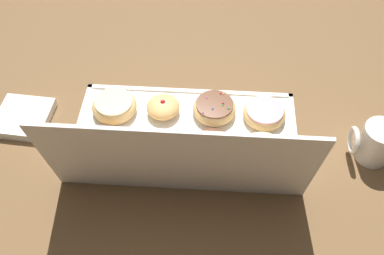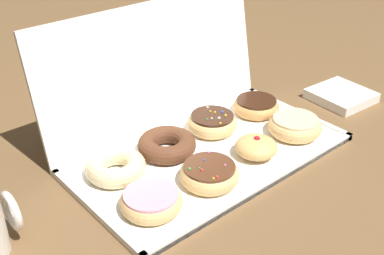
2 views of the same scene
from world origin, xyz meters
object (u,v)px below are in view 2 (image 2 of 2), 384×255
object	(u,v)px
chocolate_cake_ring_donut_5	(167,145)
chocolate_frosted_donut_7	(256,106)
jelly_filled_donut_2	(256,147)
glazed_ring_donut_3	(295,126)
sprinkle_donut_1	(209,174)
pink_frosted_donut_0	(151,201)
sprinkle_donut_6	(212,122)
napkin_stack	(341,96)
donut_box	(211,155)
cruller_donut_4	(116,166)

from	to	relation	value
chocolate_cake_ring_donut_5	chocolate_frosted_donut_7	world-z (taller)	chocolate_cake_ring_donut_5
jelly_filled_donut_2	chocolate_frosted_donut_7	size ratio (longest dim) A/B	0.80
glazed_ring_donut_3	sprinkle_donut_1	bearing A→B (deg)	-177.95
pink_frosted_donut_0	glazed_ring_donut_3	distance (m)	0.39
sprinkle_donut_1	sprinkle_donut_6	world-z (taller)	sprinkle_donut_6
sprinkle_donut_1	glazed_ring_donut_3	size ratio (longest dim) A/B	0.97
napkin_stack	sprinkle_donut_1	bearing A→B (deg)	-174.39
chocolate_cake_ring_donut_5	sprinkle_donut_6	size ratio (longest dim) A/B	1.09
jelly_filled_donut_2	sprinkle_donut_6	size ratio (longest dim) A/B	0.78
sprinkle_donut_1	glazed_ring_donut_3	bearing A→B (deg)	2.05
pink_frosted_donut_0	sprinkle_donut_1	bearing A→B (deg)	-3.53
donut_box	sprinkle_donut_6	world-z (taller)	sprinkle_donut_6
donut_box	sprinkle_donut_6	xyz separation A→B (m)	(0.06, 0.07, 0.03)
cruller_donut_4	chocolate_cake_ring_donut_5	size ratio (longest dim) A/B	0.97
sprinkle_donut_1	napkin_stack	world-z (taller)	sprinkle_donut_1
cruller_donut_4	chocolate_frosted_donut_7	bearing A→B (deg)	-0.43
jelly_filled_donut_2	sprinkle_donut_1	bearing A→B (deg)	-177.71
cruller_donut_4	sprinkle_donut_6	bearing A→B (deg)	0.90
chocolate_frosted_donut_7	napkin_stack	size ratio (longest dim) A/B	0.80
donut_box	sprinkle_donut_1	bearing A→B (deg)	-134.59
donut_box	napkin_stack	world-z (taller)	napkin_stack
sprinkle_donut_6	chocolate_cake_ring_donut_5	bearing A→B (deg)	-177.50
cruller_donut_4	chocolate_frosted_donut_7	distance (m)	0.39
sprinkle_donut_1	sprinkle_donut_6	xyz separation A→B (m)	(0.13, 0.14, 0.00)
pink_frosted_donut_0	donut_box	bearing A→B (deg)	17.55
sprinkle_donut_1	cruller_donut_4	xyz separation A→B (m)	(-0.12, 0.13, 0.00)
pink_frosted_donut_0	napkin_stack	xyz separation A→B (m)	(0.63, 0.04, -0.02)
pink_frosted_donut_0	sprinkle_donut_6	bearing A→B (deg)	26.21
donut_box	sprinkle_donut_1	distance (m)	0.10
chocolate_frosted_donut_7	jelly_filled_donut_2	bearing A→B (deg)	-137.23
sprinkle_donut_1	sprinkle_donut_6	bearing A→B (deg)	45.77
pink_frosted_donut_0	chocolate_frosted_donut_7	bearing A→B (deg)	17.12
jelly_filled_donut_2	chocolate_cake_ring_donut_5	bearing A→B (deg)	135.97
pink_frosted_donut_0	sprinkle_donut_1	distance (m)	0.13
donut_box	sprinkle_donut_6	distance (m)	0.10
donut_box	chocolate_frosted_donut_7	bearing A→B (deg)	16.69
glazed_ring_donut_3	sprinkle_donut_6	xyz separation A→B (m)	(-0.13, 0.13, -0.00)
donut_box	glazed_ring_donut_3	distance (m)	0.20
pink_frosted_donut_0	jelly_filled_donut_2	xyz separation A→B (m)	(0.26, -0.00, 0.00)
donut_box	napkin_stack	distance (m)	0.43
donut_box	cruller_donut_4	distance (m)	0.20
sprinkle_donut_6	chocolate_frosted_donut_7	size ratio (longest dim) A/B	1.02
napkin_stack	chocolate_cake_ring_donut_5	bearing A→B (deg)	170.43
glazed_ring_donut_3	napkin_stack	xyz separation A→B (m)	(0.24, 0.04, -0.02)
glazed_ring_donut_3	cruller_donut_4	distance (m)	0.40
chocolate_cake_ring_donut_5	sprinkle_donut_6	world-z (taller)	sprinkle_donut_6
cruller_donut_4	chocolate_cake_ring_donut_5	world-z (taller)	cruller_donut_4
jelly_filled_donut_2	glazed_ring_donut_3	size ratio (longest dim) A/B	0.74
glazed_ring_donut_3	chocolate_cake_ring_donut_5	distance (m)	0.29
chocolate_cake_ring_donut_5	sprinkle_donut_1	bearing A→B (deg)	-91.09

